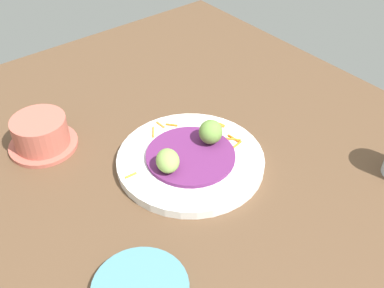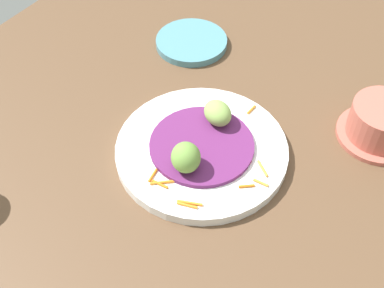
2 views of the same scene
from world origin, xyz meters
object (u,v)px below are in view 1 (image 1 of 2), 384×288
(terracotta_bowl, at_px, (41,134))
(guac_scoop_left, at_px, (211,132))
(guac_scoop_center, at_px, (169,160))
(main_plate, at_px, (191,160))

(terracotta_bowl, bearing_deg, guac_scoop_left, 49.03)
(guac_scoop_left, bearing_deg, terracotta_bowl, -130.97)
(guac_scoop_center, bearing_deg, guac_scoop_left, 96.31)
(guac_scoop_center, xyz_separation_m, terracotta_bowl, (-0.22, -0.14, -0.01))
(main_plate, height_order, terracotta_bowl, terracotta_bowl)
(guac_scoop_left, distance_m, terracotta_bowl, 0.32)
(terracotta_bowl, bearing_deg, guac_scoop_center, 31.92)
(main_plate, xyz_separation_m, guac_scoop_center, (0.01, -0.05, 0.03))
(guac_scoop_left, xyz_separation_m, terracotta_bowl, (-0.21, -0.24, -0.02))
(guac_scoop_center, distance_m, terracotta_bowl, 0.26)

